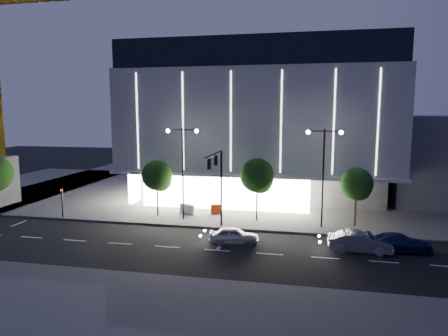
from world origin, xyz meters
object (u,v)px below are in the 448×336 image
(street_lamp_west, at_px, (183,160))
(barrier_d, at_px, (189,210))
(traffic_mast, at_px, (218,175))
(ped_signal_far, at_px, (62,200))
(tree_left, at_px, (157,177))
(street_lamp_east, at_px, (323,163))
(car_second, at_px, (360,242))
(barrier_c, at_px, (216,209))
(tree_right, at_px, (357,186))
(barrier_b, at_px, (185,208))
(tree_mid, at_px, (257,177))
(car_third, at_px, (400,243))
(car_lead, at_px, (234,236))

(street_lamp_west, relative_size, barrier_d, 8.18)
(traffic_mast, xyz_separation_m, ped_signal_far, (-16.00, 1.16, -3.14))
(barrier_d, bearing_deg, tree_left, -145.69)
(ped_signal_far, xyz_separation_m, tree_left, (9.03, 2.52, 2.15))
(street_lamp_east, distance_m, car_second, 8.14)
(traffic_mast, distance_m, barrier_c, 7.01)
(street_lamp_west, relative_size, tree_right, 1.63)
(tree_left, bearing_deg, tree_right, -0.00)
(street_lamp_east, bearing_deg, barrier_b, 169.86)
(barrier_c, bearing_deg, barrier_b, 172.63)
(street_lamp_west, height_order, street_lamp_east, same)
(tree_mid, relative_size, car_second, 1.32)
(traffic_mast, height_order, car_second, traffic_mast)
(traffic_mast, distance_m, car_second, 12.70)
(tree_left, bearing_deg, car_third, -15.52)
(traffic_mast, height_order, car_lead, traffic_mast)
(traffic_mast, xyz_separation_m, car_second, (11.56, -3.07, -4.26))
(barrier_c, bearing_deg, ped_signal_far, -175.42)
(traffic_mast, height_order, barrier_b, traffic_mast)
(barrier_b, bearing_deg, tree_left, -160.43)
(tree_right, xyz_separation_m, car_second, (-0.46, -6.75, -3.12))
(tree_mid, relative_size, barrier_d, 5.59)
(barrier_c, bearing_deg, street_lamp_east, -25.50)
(traffic_mast, relative_size, car_second, 1.52)
(car_third, distance_m, barrier_c, 17.65)
(car_lead, bearing_deg, street_lamp_west, 39.58)
(traffic_mast, distance_m, car_third, 15.39)
(tree_left, height_order, barrier_d, tree_left)
(car_lead, xyz_separation_m, barrier_d, (-5.97, 7.74, -0.03))
(tree_left, distance_m, car_third, 22.62)
(tree_mid, distance_m, barrier_c, 5.94)
(traffic_mast, distance_m, tree_right, 12.63)
(ped_signal_far, xyz_separation_m, barrier_c, (14.65, 4.14, -1.24))
(tree_left, relative_size, tree_right, 1.04)
(traffic_mast, xyz_separation_m, street_lamp_west, (-4.00, 2.66, 0.93))
(tree_left, xyz_separation_m, car_second, (18.54, -6.75, -3.27))
(tree_right, height_order, car_third, tree_right)
(ped_signal_far, relative_size, car_third, 0.64)
(car_second, bearing_deg, tree_mid, 51.93)
(car_lead, xyz_separation_m, barrier_b, (-6.56, 8.21, -0.03))
(traffic_mast, xyz_separation_m, tree_mid, (3.03, 3.68, -0.69))
(traffic_mast, relative_size, car_third, 1.51)
(tree_left, bearing_deg, barrier_b, 30.15)
(barrier_d, bearing_deg, car_third, -3.36)
(ped_signal_far, bearing_deg, barrier_b, 18.93)
(barrier_d, bearing_deg, tree_mid, 9.52)
(street_lamp_east, height_order, tree_mid, street_lamp_east)
(traffic_mast, height_order, ped_signal_far, traffic_mast)
(ped_signal_far, bearing_deg, car_lead, -13.38)
(car_lead, bearing_deg, tree_right, -62.31)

